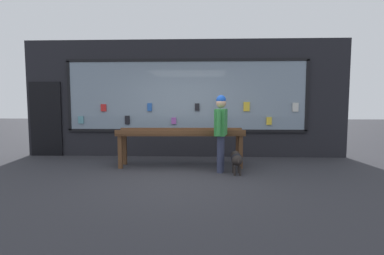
# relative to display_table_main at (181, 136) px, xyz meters

# --- Properties ---
(ground_plane) EXTENTS (40.00, 40.00, 0.00)m
(ground_plane) POSITION_rel_display_table_main_xyz_m (0.00, -1.03, -0.73)
(ground_plane) COLOR #2D2D33
(shopfront_facade) EXTENTS (8.96, 0.29, 3.25)m
(shopfront_facade) POSITION_rel_display_table_main_xyz_m (-0.04, 1.36, 0.89)
(shopfront_facade) COLOR black
(shopfront_facade) RESTS_ON ground_plane
(display_table_main) EXTENTS (3.01, 0.74, 0.90)m
(display_table_main) POSITION_rel_display_table_main_xyz_m (0.00, 0.00, 0.00)
(display_table_main) COLOR brown
(display_table_main) RESTS_ON ground_plane
(person_browsing) EXTENTS (0.31, 0.65, 1.69)m
(person_browsing) POSITION_rel_display_table_main_xyz_m (0.92, -0.54, 0.26)
(person_browsing) COLOR #2D334C
(person_browsing) RESTS_ON ground_plane
(small_dog) EXTENTS (0.26, 0.61, 0.47)m
(small_dog) POSITION_rel_display_table_main_xyz_m (1.25, -0.69, -0.41)
(small_dog) COLOR black
(small_dog) RESTS_ON ground_plane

